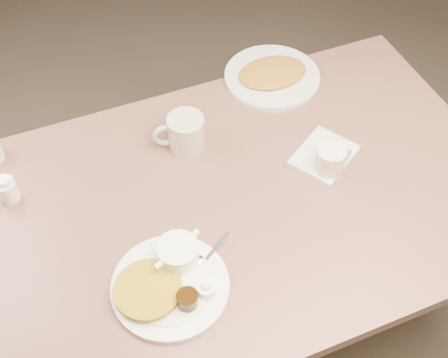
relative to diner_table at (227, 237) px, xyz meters
name	(u,v)px	position (x,y,z in m)	size (l,w,h in m)	color
diner_table	(227,237)	(0.00, 0.00, 0.00)	(1.50, 0.90, 0.75)	#84564C
main_plate	(169,279)	(-0.22, -0.17, 0.19)	(0.37, 0.37, 0.07)	white
coffee_mug_near	(331,161)	(0.29, -0.01, 0.22)	(0.11, 0.09, 0.09)	silver
napkin	(324,156)	(0.30, 0.04, 0.18)	(0.22, 0.20, 0.02)	silver
coffee_mug_far	(185,132)	(-0.03, 0.23, 0.22)	(0.15, 0.12, 0.10)	beige
creamer_left	(7,190)	(-0.52, 0.22, 0.21)	(0.07, 0.05, 0.08)	white
hash_plate	(272,75)	(0.31, 0.39, 0.18)	(0.30, 0.30, 0.04)	silver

